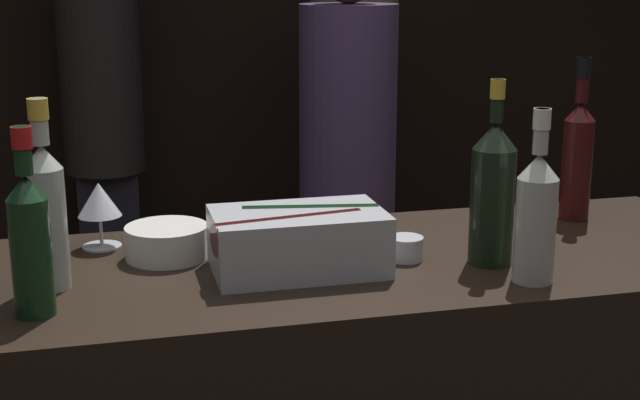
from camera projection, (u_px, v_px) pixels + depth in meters
name	position (u px, v px, depth m)	size (l,w,h in m)	color
wall_back_chalkboard	(190.00, 32.00, 4.07)	(6.40, 0.06, 2.80)	black
ice_bin_with_bottles	(299.00, 238.00, 1.74)	(0.35, 0.20, 0.12)	#B7BABF
bowl_white	(167.00, 241.00, 1.83)	(0.17, 0.17, 0.07)	silver
wine_glass	(99.00, 202.00, 1.88)	(0.09, 0.09, 0.14)	silver
candle_votive	(406.00, 248.00, 1.82)	(0.07, 0.07, 0.05)	silver
champagne_bottle	(493.00, 190.00, 1.77)	(0.09, 0.09, 0.37)	black
rose_wine_bottle	(46.00, 209.00, 1.62)	(0.07, 0.07, 0.36)	#B2B7AD
red_wine_bottle_black_foil	(578.00, 154.00, 2.09)	(0.07, 0.07, 0.38)	#380F0F
red_wine_bottle_burgundy	(30.00, 237.00, 1.50)	(0.07, 0.07, 0.33)	#143319
white_wine_bottle	(536.00, 212.00, 1.66)	(0.08, 0.08, 0.33)	#B2B7AD
person_in_hoodie	(104.00, 128.00, 3.71)	(0.33, 0.33, 1.84)	black
person_blond_tee	(353.00, 140.00, 3.66)	(0.35, 0.35, 1.78)	black
person_grey_polo	(347.00, 167.00, 3.16)	(0.34, 0.34, 1.77)	black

